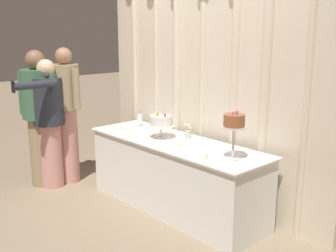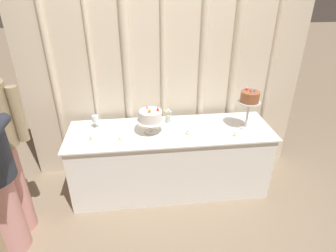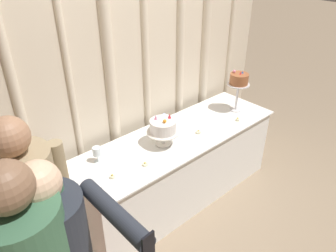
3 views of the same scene
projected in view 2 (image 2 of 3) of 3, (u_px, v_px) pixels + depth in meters
ground_plane at (171, 192)px, 3.16m from camera, size 24.00×24.00×0.00m
draped_curtain at (167, 57)px, 2.98m from camera, size 3.07×0.17×2.63m
cake_table at (170, 160)px, 3.08m from camera, size 2.10×0.66×0.74m
cake_display_nearleft at (151, 117)px, 2.79m from camera, size 0.29×0.29×0.28m
cake_display_nearright at (250, 99)px, 2.80m from camera, size 0.22×0.22×0.44m
wine_glass at (95, 119)px, 2.91m from camera, size 0.07×0.07×0.14m
flower_vase at (168, 116)px, 3.03m from camera, size 0.09×0.07×0.15m
tealight_far_left at (91, 139)px, 2.73m from camera, size 0.04×0.04×0.04m
tealight_near_left at (120, 140)px, 2.72m from camera, size 0.05×0.05×0.03m
tealight_near_right at (188, 133)px, 2.83m from camera, size 0.05×0.05×0.04m
tealight_far_right at (235, 135)px, 2.79m from camera, size 0.04×0.04×0.04m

